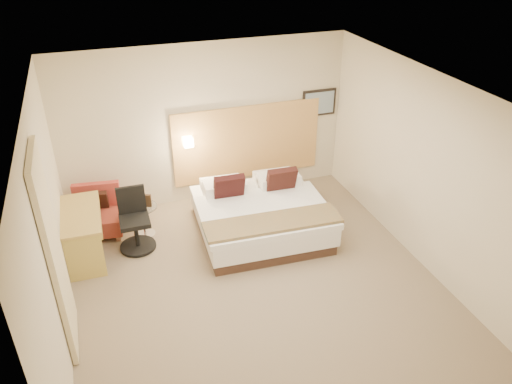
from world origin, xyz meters
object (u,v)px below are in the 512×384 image
object	(u,v)px
lounge_chair	(98,215)
desk	(83,222)
side_table	(144,219)
bed	(260,215)
desk_chair	(135,224)

from	to	relation	value
lounge_chair	desk	size ratio (longest dim) A/B	0.67
side_table	desk	xyz separation A→B (m)	(-0.85, -0.28, 0.30)
lounge_chair	side_table	world-z (taller)	lounge_chair
bed	lounge_chair	xyz separation A→B (m)	(-2.38, 0.81, -0.01)
bed	desk	world-z (taller)	bed
lounge_chair	side_table	size ratio (longest dim) A/B	1.40
bed	desk_chair	bearing A→B (deg)	173.35
lounge_chair	side_table	distance (m)	0.73
desk	desk_chair	xyz separation A→B (m)	(0.70, -0.00, -0.19)
bed	desk	bearing A→B (deg)	175.09
desk	desk_chair	world-z (taller)	desk_chair
bed	lounge_chair	world-z (taller)	bed
bed	desk	size ratio (longest dim) A/B	1.69
desk	desk_chair	bearing A→B (deg)	-0.21
bed	desk_chair	distance (m)	1.90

